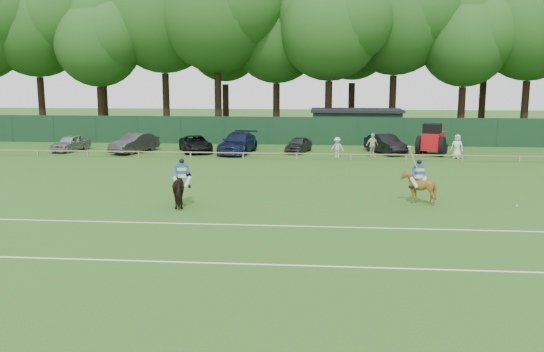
# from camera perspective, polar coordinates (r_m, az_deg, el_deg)

# --- Properties ---
(ground) EXTENTS (160.00, 160.00, 0.00)m
(ground) POSITION_cam_1_polar(r_m,az_deg,el_deg) (25.19, -1.74, -4.31)
(ground) COLOR #1E4C14
(ground) RESTS_ON ground
(horse_dark) EXTENTS (1.51, 2.30, 1.78)m
(horse_dark) POSITION_cam_1_polar(r_m,az_deg,el_deg) (27.74, -8.87, -1.19)
(horse_dark) COLOR black
(horse_dark) RESTS_ON ground
(horse_chestnut) EXTENTS (1.68, 1.78, 1.60)m
(horse_chestnut) POSITION_cam_1_polar(r_m,az_deg,el_deg) (29.02, 14.27, -1.08)
(horse_chestnut) COLOR brown
(horse_chestnut) RESTS_ON ground
(sedan_silver) EXTENTS (2.41, 4.17, 1.33)m
(sedan_silver) POSITION_cam_1_polar(r_m,az_deg,el_deg) (50.15, -19.33, 3.11)
(sedan_silver) COLOR #9C9DA1
(sedan_silver) RESTS_ON ground
(sedan_grey) EXTENTS (3.11, 4.94, 1.54)m
(sedan_grey) POSITION_cam_1_polar(r_m,az_deg,el_deg) (47.78, -13.47, 3.20)
(sedan_grey) COLOR #2F2E31
(sedan_grey) RESTS_ON ground
(suv_black) EXTENTS (3.79, 5.24, 1.33)m
(suv_black) POSITION_cam_1_polar(r_m,az_deg,el_deg) (47.15, -7.58, 3.17)
(suv_black) COLOR black
(suv_black) RESTS_ON ground
(sedan_navy) EXTENTS (2.89, 5.82, 1.62)m
(sedan_navy) POSITION_cam_1_polar(r_m,az_deg,el_deg) (46.21, -3.40, 3.29)
(sedan_navy) COLOR #131B3C
(sedan_navy) RESTS_ON ground
(hatch_grey) EXTENTS (2.35, 3.92, 1.25)m
(hatch_grey) POSITION_cam_1_polar(r_m,az_deg,el_deg) (46.60, 2.65, 3.12)
(hatch_grey) COLOR #2C2C2E
(hatch_grey) RESTS_ON ground
(estate_black) EXTENTS (3.23, 4.79, 1.49)m
(estate_black) POSITION_cam_1_polar(r_m,az_deg,el_deg) (46.83, 11.16, 3.13)
(estate_black) COLOR black
(estate_black) RESTS_ON ground
(spectator_left) EXTENTS (1.10, 0.82, 1.53)m
(spectator_left) POSITION_cam_1_polar(r_m,az_deg,el_deg) (44.06, 6.48, 2.85)
(spectator_left) COLOR beige
(spectator_left) RESTS_ON ground
(spectator_mid) EXTENTS (1.15, 0.93, 1.83)m
(spectator_mid) POSITION_cam_1_polar(r_m,az_deg,el_deg) (44.50, 9.90, 3.03)
(spectator_mid) COLOR beige
(spectator_mid) RESTS_ON ground
(spectator_right) EXTENTS (1.05, 0.90, 1.81)m
(spectator_right) POSITION_cam_1_polar(r_m,az_deg,el_deg) (45.27, 17.87, 2.80)
(spectator_right) COLOR silver
(spectator_right) RESTS_ON ground
(rider_dark) EXTENTS (0.92, 0.50, 1.41)m
(rider_dark) POSITION_cam_1_polar(r_m,az_deg,el_deg) (27.59, -8.91, 0.39)
(rider_dark) COLOR silver
(rider_dark) RESTS_ON ground
(rider_chestnut) EXTENTS (0.98, 0.54, 2.05)m
(rider_chestnut) POSITION_cam_1_polar(r_m,az_deg,el_deg) (28.88, 14.34, 0.34)
(rider_chestnut) COLOR silver
(rider_chestnut) RESTS_ON ground
(polo_ball) EXTENTS (0.09, 0.09, 0.09)m
(polo_ball) POSITION_cam_1_polar(r_m,az_deg,el_deg) (29.89, 23.10, -2.74)
(polo_ball) COLOR silver
(polo_ball) RESTS_ON ground
(pitch_lines) EXTENTS (60.00, 5.10, 0.01)m
(pitch_lines) POSITION_cam_1_polar(r_m,az_deg,el_deg) (21.84, -2.83, -6.56)
(pitch_lines) COLOR silver
(pitch_lines) RESTS_ON ground
(pitch_rail) EXTENTS (62.10, 0.10, 0.50)m
(pitch_rail) POSITION_cam_1_polar(r_m,az_deg,el_deg) (42.72, 1.11, 2.25)
(pitch_rail) COLOR #997F5B
(pitch_rail) RESTS_ON ground
(perimeter_fence) EXTENTS (92.08, 0.08, 2.50)m
(perimeter_fence) POSITION_cam_1_polar(r_m,az_deg,el_deg) (51.55, 1.81, 4.49)
(perimeter_fence) COLOR #14351E
(perimeter_fence) RESTS_ON ground
(utility_shed) EXTENTS (8.40, 4.40, 3.04)m
(utility_shed) POSITION_cam_1_polar(r_m,az_deg,el_deg) (54.52, 8.33, 5.00)
(utility_shed) COLOR #14331E
(utility_shed) RESTS_ON ground
(tree_row) EXTENTS (96.00, 12.00, 21.00)m
(tree_row) POSITION_cam_1_polar(r_m,az_deg,el_deg) (59.56, 4.17, 4.02)
(tree_row) COLOR #26561C
(tree_row) RESTS_ON ground
(tractor) EXTENTS (2.90, 3.46, 2.48)m
(tractor) POSITION_cam_1_polar(r_m,az_deg,el_deg) (46.64, 15.60, 3.44)
(tractor) COLOR #A90F13
(tractor) RESTS_ON ground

